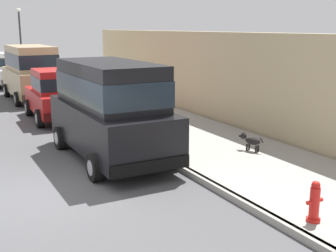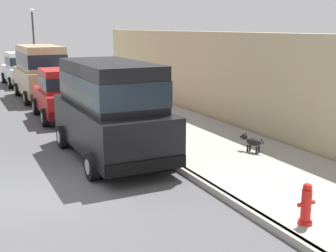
{
  "view_description": "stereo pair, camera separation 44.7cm",
  "coord_description": "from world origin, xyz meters",
  "px_view_note": "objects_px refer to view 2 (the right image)",
  "views": [
    {
      "loc": [
        -1.79,
        -8.76,
        3.39
      ],
      "look_at": [
        3.44,
        1.0,
        0.85
      ],
      "focal_mm": 46.53,
      "sensor_mm": 36.0,
      "label": 1
    },
    {
      "loc": [
        -1.39,
        -8.96,
        3.39
      ],
      "look_at": [
        3.44,
        1.0,
        0.85
      ],
      "focal_mm": 46.53,
      "sensor_mm": 36.0,
      "label": 2
    }
  ],
  "objects_px": {
    "street_lamp": "(33,34)",
    "car_white_sedan": "(22,68)",
    "car_red_hatchback": "(63,93)",
    "car_black_van": "(110,105)",
    "fire_hydrant": "(306,205)",
    "car_tan_van": "(41,70)",
    "dog_black": "(251,141)"
  },
  "relations": [
    {
      "from": "fire_hydrant",
      "to": "street_lamp",
      "type": "distance_m",
      "value": 26.21
    },
    {
      "from": "car_white_sedan",
      "to": "street_lamp",
      "type": "xyz_separation_m",
      "value": [
        1.45,
        4.24,
        1.92
      ]
    },
    {
      "from": "car_white_sedan",
      "to": "street_lamp",
      "type": "height_order",
      "value": "street_lamp"
    },
    {
      "from": "fire_hydrant",
      "to": "car_red_hatchback",
      "type": "bearing_deg",
      "value": 98.02
    },
    {
      "from": "fire_hydrant",
      "to": "car_tan_van",
      "type": "bearing_deg",
      "value": 95.16
    },
    {
      "from": "car_tan_van",
      "to": "street_lamp",
      "type": "distance_m",
      "value": 10.22
    },
    {
      "from": "car_red_hatchback",
      "to": "street_lamp",
      "type": "distance_m",
      "value": 15.28
    },
    {
      "from": "car_black_van",
      "to": "car_tan_van",
      "type": "xyz_separation_m",
      "value": [
        0.11,
        10.56,
        0.0
      ]
    },
    {
      "from": "street_lamp",
      "to": "fire_hydrant",
      "type": "bearing_deg",
      "value": -89.78
    },
    {
      "from": "car_red_hatchback",
      "to": "dog_black",
      "type": "bearing_deg",
      "value": -64.66
    },
    {
      "from": "car_red_hatchback",
      "to": "fire_hydrant",
      "type": "distance_m",
      "value": 11.13
    },
    {
      "from": "car_red_hatchback",
      "to": "car_black_van",
      "type": "bearing_deg",
      "value": -90.11
    },
    {
      "from": "car_red_hatchback",
      "to": "fire_hydrant",
      "type": "xyz_separation_m",
      "value": [
        1.55,
        -11.01,
        -0.5
      ]
    },
    {
      "from": "car_black_van",
      "to": "dog_black",
      "type": "xyz_separation_m",
      "value": [
        3.36,
        -1.58,
        -0.97
      ]
    },
    {
      "from": "car_black_van",
      "to": "fire_hydrant",
      "type": "distance_m",
      "value": 5.81
    },
    {
      "from": "car_red_hatchback",
      "to": "dog_black",
      "type": "xyz_separation_m",
      "value": [
        3.35,
        -7.07,
        -0.55
      ]
    },
    {
      "from": "car_red_hatchback",
      "to": "car_white_sedan",
      "type": "bearing_deg",
      "value": 89.98
    },
    {
      "from": "car_red_hatchback",
      "to": "car_white_sedan",
      "type": "height_order",
      "value": "car_white_sedan"
    },
    {
      "from": "car_black_van",
      "to": "fire_hydrant",
      "type": "height_order",
      "value": "car_black_van"
    },
    {
      "from": "car_black_van",
      "to": "car_red_hatchback",
      "type": "relative_size",
      "value": 1.27
    },
    {
      "from": "car_black_van",
      "to": "dog_black",
      "type": "relative_size",
      "value": 6.79
    },
    {
      "from": "car_tan_van",
      "to": "car_white_sedan",
      "type": "xyz_separation_m",
      "value": [
        -0.09,
        5.78,
        -0.41
      ]
    },
    {
      "from": "car_white_sedan",
      "to": "dog_black",
      "type": "distance_m",
      "value": 18.24
    },
    {
      "from": "car_white_sedan",
      "to": "dog_black",
      "type": "bearing_deg",
      "value": -79.43
    },
    {
      "from": "dog_black",
      "to": "car_white_sedan",
      "type": "bearing_deg",
      "value": 100.57
    },
    {
      "from": "car_black_van",
      "to": "street_lamp",
      "type": "distance_m",
      "value": 20.68
    },
    {
      "from": "car_black_van",
      "to": "car_white_sedan",
      "type": "distance_m",
      "value": 16.35
    },
    {
      "from": "car_red_hatchback",
      "to": "dog_black",
      "type": "height_order",
      "value": "car_red_hatchback"
    },
    {
      "from": "street_lamp",
      "to": "car_white_sedan",
      "type": "bearing_deg",
      "value": -108.86
    },
    {
      "from": "car_red_hatchback",
      "to": "car_white_sedan",
      "type": "relative_size",
      "value": 0.83
    },
    {
      "from": "car_black_van",
      "to": "car_red_hatchback",
      "type": "distance_m",
      "value": 5.5
    },
    {
      "from": "car_white_sedan",
      "to": "fire_hydrant",
      "type": "bearing_deg",
      "value": -85.95
    }
  ]
}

